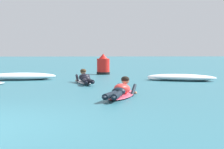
# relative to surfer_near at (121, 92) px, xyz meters

# --- Properties ---
(ground_plane) EXTENTS (120.00, 120.00, 0.00)m
(ground_plane) POSITION_rel_surfer_near_xyz_m (-2.87, 6.37, -0.14)
(ground_plane) COLOR #2D6B7A
(surfer_near) EXTENTS (1.11, 2.47, 0.53)m
(surfer_near) POSITION_rel_surfer_near_xyz_m (0.00, 0.00, 0.00)
(surfer_near) COLOR #E54C66
(surfer_near) RESTS_ON ground
(surfer_far) EXTENTS (0.74, 2.56, 0.53)m
(surfer_far) POSITION_rel_surfer_near_xyz_m (-0.95, 4.33, 0.00)
(surfer_far) COLOR silver
(surfer_far) RESTS_ON ground
(whitewater_front) EXTENTS (2.84, 1.25, 0.29)m
(whitewater_front) POSITION_rel_surfer_near_xyz_m (-3.49, 6.03, -0.01)
(whitewater_front) COLOR white
(whitewater_front) RESTS_ON ground
(whitewater_mid_left) EXTENTS (2.84, 1.94, 0.26)m
(whitewater_mid_left) POSITION_rel_surfer_near_xyz_m (2.75, 5.26, -0.02)
(whitewater_mid_left) COLOR white
(whitewater_mid_left) RESTS_ON ground
(channel_marker_buoy) EXTENTS (0.65, 0.65, 1.01)m
(channel_marker_buoy) POSITION_rel_surfer_near_xyz_m (-0.10, 9.51, 0.26)
(channel_marker_buoy) COLOR red
(channel_marker_buoy) RESTS_ON ground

